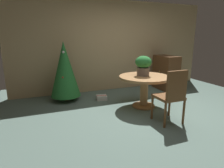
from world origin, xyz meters
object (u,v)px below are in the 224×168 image
object	(u,v)px
flower_vase	(143,65)
wooden_chair_near	(172,94)
round_dining_table	(144,83)
wooden_cabinet	(166,73)
holiday_tree	(65,69)
gift_box_cream	(102,98)

from	to	relation	value
flower_vase	wooden_chair_near	world-z (taller)	flower_vase
flower_vase	wooden_chair_near	distance (m)	1.11
round_dining_table	wooden_cabinet	size ratio (longest dim) A/B	1.12
flower_vase	holiday_tree	world-z (taller)	holiday_tree
wooden_cabinet	wooden_chair_near	bearing A→B (deg)	-124.62
round_dining_table	gift_box_cream	distance (m)	1.23
round_dining_table	holiday_tree	size ratio (longest dim) A/B	0.78
wooden_chair_near	holiday_tree	world-z (taller)	holiday_tree
round_dining_table	holiday_tree	world-z (taller)	holiday_tree
gift_box_cream	wooden_cabinet	world-z (taller)	wooden_cabinet
holiday_tree	gift_box_cream	world-z (taller)	holiday_tree
flower_vase	gift_box_cream	xyz separation A→B (m)	(-0.74, 0.76, -0.92)
holiday_tree	wooden_cabinet	distance (m)	3.04
flower_vase	gift_box_cream	distance (m)	1.40
round_dining_table	wooden_chair_near	bearing A→B (deg)	-90.00
wooden_cabinet	gift_box_cream	bearing A→B (deg)	-172.57
round_dining_table	wooden_chair_near	xyz separation A→B (m)	(0.00, -0.95, 0.01)
round_dining_table	flower_vase	distance (m)	0.42
flower_vase	wooden_chair_near	bearing A→B (deg)	-89.91
flower_vase	wooden_cabinet	bearing A→B (deg)	35.96
flower_vase	wooden_chair_near	xyz separation A→B (m)	(0.00, -1.03, -0.40)
wooden_chair_near	holiday_tree	bearing A→B (deg)	127.40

